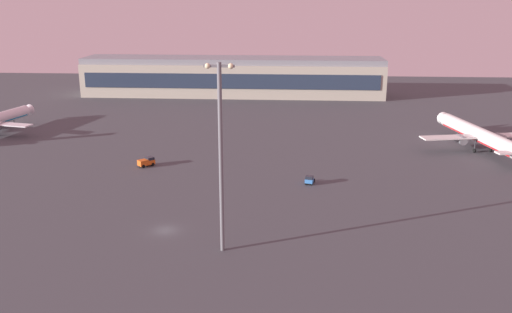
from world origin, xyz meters
name	(u,v)px	position (x,y,z in m)	size (l,w,h in m)	color
ground_plane	(165,230)	(0.00, 0.00, 0.00)	(416.00, 416.00, 0.00)	#424449
terminal_building	(233,77)	(-2.87, 144.13, 8.09)	(129.49, 22.40, 16.40)	#B2AD99
airplane_taxiway_distant	(480,135)	(75.59, 59.50, 4.30)	(34.54, 44.12, 11.38)	silver
pushback_tug	(309,180)	(27.26, 27.41, 1.07)	(2.50, 3.42, 2.05)	#3372BF
maintenance_van	(147,162)	(-13.72, 38.57, 1.18)	(4.31, 4.31, 2.25)	#D85919
apron_light_central	(221,150)	(11.58, -7.35, 17.78)	(4.80, 0.90, 31.74)	slate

